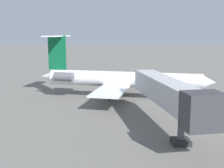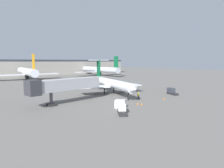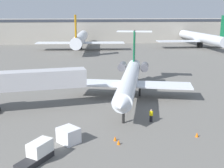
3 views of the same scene
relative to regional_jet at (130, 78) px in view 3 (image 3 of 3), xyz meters
The scene contains 12 objects.
ground_plane 3.88m from the regional_jet, 154.32° to the right, with size 400.00×400.00×0.10m, color #66635E.
regional_jet is the anchor object (origin of this frame).
jet_bridge 18.49m from the regional_jet, 164.87° to the right, with size 18.82×5.48×6.08m.
ground_crew_marshaller 11.59m from the regional_jet, 86.62° to the right, with size 0.47×0.47×1.69m.
baggage_tug_trailing 23.63m from the regional_jet, 122.53° to the right, with size 3.44×4.08×1.90m.
cargo_container_uld 19.03m from the regional_jet, 121.39° to the right, with size 2.79×2.84×1.69m.
traffic_cone_near 18.15m from the regional_jet, 104.55° to the right, with size 0.36×0.36×0.55m.
traffic_cone_mid 17.43m from the regional_jet, 74.19° to the right, with size 0.36×0.36×0.55m.
traffic_cone_far 17.29m from the regional_jet, 106.18° to the right, with size 0.36×0.36×0.55m.
terminal_building 97.96m from the regional_jet, 90.95° to the left, with size 163.01×22.07×11.05m.
parked_airliner_west_mid 64.44m from the regional_jet, 96.35° to the left, with size 33.73×39.86×13.31m.
parked_airliner_centre 77.28m from the regional_jet, 57.66° to the left, with size 35.33×41.95×13.05m.
Camera 3 is at (-7.07, -44.21, 13.72)m, focal length 45.44 mm.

